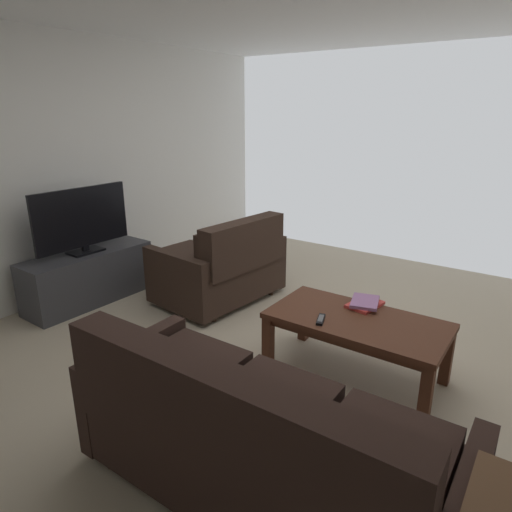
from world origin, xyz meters
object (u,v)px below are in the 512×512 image
Objects in this scene: loveseat_near at (222,265)px; coffee_table at (357,327)px; flat_tv at (82,219)px; book_stack at (365,303)px; sofa_main at (255,439)px; tv_stand at (89,277)px; tv_remote at (321,319)px.

loveseat_near reaches higher than coffee_table.
flat_tv reaches higher than coffee_table.
book_stack is at bearing 169.31° from loveseat_near.
sofa_main is at bearing 158.95° from flat_tv.
loveseat_near is 0.99× the size of tv_stand.
tv_remote is at bearing 43.27° from coffee_table.
coffee_table is at bearing -174.68° from flat_tv.
tv_remote is at bearing -178.37° from tv_stand.
book_stack is at bearing -110.97° from tv_remote.
coffee_table is 7.36× the size of tv_remote.
tv_stand reaches higher than book_stack.
tv_remote is (0.16, 0.41, -0.01)m from book_stack.
coffee_table is at bearing -174.67° from tv_stand.
tv_remote is (-1.45, 0.71, 0.10)m from loveseat_near.
coffee_table is 0.96× the size of tv_stand.
coffee_table is at bearing -88.16° from sofa_main.
sofa_main reaches higher than book_stack.
coffee_table is at bearing -136.73° from tv_remote.
tv_remote is (0.19, 0.18, 0.08)m from coffee_table.
book_stack is at bearing -169.86° from tv_stand.
book_stack is (-2.68, -0.48, 0.22)m from tv_stand.
tv_remote is at bearing -78.27° from sofa_main.
flat_tv is (-0.00, -0.00, 0.59)m from tv_stand.
tv_remote is at bearing 153.87° from loveseat_near.
sofa_main reaches higher than coffee_table.
flat_tv reaches higher than book_stack.
loveseat_near reaches higher than tv_remote.
coffee_table is 0.25m from book_stack.
loveseat_near is 1.61m from tv_remote.
sofa_main is 11.43× the size of tv_remote.
loveseat_near is at bearing -144.03° from flat_tv.
coffee_table is 0.28m from tv_remote.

